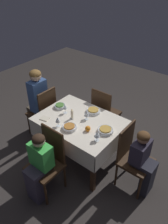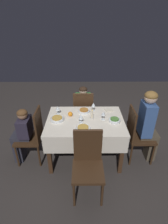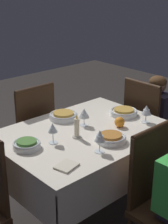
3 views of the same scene
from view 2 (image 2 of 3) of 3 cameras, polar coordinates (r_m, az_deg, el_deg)
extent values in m
plane|color=#332D2B|center=(3.29, 0.35, -13.94)|extent=(8.00, 8.00, 0.00)
cube|color=silver|center=(2.83, 0.39, -2.84)|extent=(1.25, 0.92, 0.04)
cube|color=silver|center=(3.30, 0.28, -0.83)|extent=(1.25, 0.01, 0.26)
cube|color=silver|center=(2.55, 0.52, -11.12)|extent=(1.25, 0.01, 0.26)
cube|color=silver|center=(2.99, 12.40, -5.15)|extent=(0.01, 0.92, 0.26)
cube|color=silver|center=(2.97, -11.70, -5.26)|extent=(0.01, 0.92, 0.26)
cube|color=#3D2616|center=(3.42, 9.63, -4.74)|extent=(0.06, 0.06, 0.73)
cube|color=#3D2616|center=(3.41, -9.10, -4.83)|extent=(0.06, 0.06, 0.73)
cube|color=#3D2616|center=(2.82, 12.13, -13.59)|extent=(0.06, 0.06, 0.73)
cube|color=#3D2616|center=(2.81, -11.24, -13.75)|extent=(0.06, 0.06, 0.73)
cube|color=#382314|center=(3.12, 18.07, -7.81)|extent=(0.42, 0.42, 0.04)
cube|color=#382314|center=(2.92, 15.27, -3.74)|extent=(0.03, 0.38, 0.50)
cylinder|color=#382314|center=(2.80, 15.93, 0.55)|extent=(0.04, 0.37, 0.04)
cylinder|color=#382314|center=(3.20, 21.53, -12.94)|extent=(0.03, 0.03, 0.43)
cylinder|color=#382314|center=(3.45, 19.53, -8.97)|extent=(0.03, 0.03, 0.43)
cylinder|color=#382314|center=(3.08, 15.06, -13.46)|extent=(0.03, 0.03, 0.43)
cylinder|color=#382314|center=(3.35, 13.59, -9.27)|extent=(0.03, 0.03, 0.43)
cube|color=#382314|center=(3.09, -17.53, -8.21)|extent=(0.42, 0.42, 0.04)
cube|color=#382314|center=(2.88, -14.64, -4.08)|extent=(0.03, 0.38, 0.50)
cylinder|color=#382314|center=(2.76, -15.28, 0.25)|extent=(0.04, 0.37, 0.04)
cylinder|color=#382314|center=(3.42, -19.11, -9.36)|extent=(0.03, 0.03, 0.43)
cylinder|color=#382314|center=(3.16, -21.00, -13.43)|extent=(0.03, 0.03, 0.43)
cylinder|color=#382314|center=(3.32, -13.07, -9.62)|extent=(0.03, 0.03, 0.43)
cylinder|color=#382314|center=(3.05, -14.40, -13.88)|extent=(0.03, 0.03, 0.43)
cube|color=#382314|center=(3.66, -0.26, -0.40)|extent=(0.42, 0.42, 0.04)
cube|color=#382314|center=(3.36, -0.26, 1.96)|extent=(0.38, 0.03, 0.50)
cylinder|color=#382314|center=(3.25, -0.27, 5.87)|extent=(0.37, 0.04, 0.04)
cylinder|color=#382314|center=(3.93, 2.39, -2.03)|extent=(0.03, 0.03, 0.43)
cylinder|color=#382314|center=(3.93, -2.91, -2.05)|extent=(0.03, 0.03, 0.43)
cylinder|color=#382314|center=(3.63, 2.65, -5.01)|extent=(0.03, 0.03, 0.43)
cylinder|color=#382314|center=(3.63, -3.13, -5.04)|extent=(0.03, 0.03, 0.43)
cube|color=#382314|center=(2.43, 1.29, -18.78)|extent=(0.42, 0.42, 0.04)
cube|color=#382314|center=(2.38, 1.23, -10.98)|extent=(0.38, 0.03, 0.50)
cylinder|color=#382314|center=(2.23, 1.30, -6.09)|extent=(0.37, 0.04, 0.04)
cylinder|color=#382314|center=(2.50, -3.27, -25.46)|extent=(0.03, 0.03, 0.43)
cylinder|color=#382314|center=(2.51, 5.95, -25.33)|extent=(0.03, 0.03, 0.43)
cylinder|color=#382314|center=(2.73, -2.93, -19.22)|extent=(0.03, 0.03, 0.43)
cylinder|color=#382314|center=(2.74, 5.16, -19.12)|extent=(0.03, 0.03, 0.43)
cube|color=#4C4233|center=(3.32, 20.86, -10.59)|extent=(0.14, 0.22, 0.47)
cube|color=#4C4233|center=(3.13, 20.24, -6.97)|extent=(0.31, 0.24, 0.06)
cube|color=#38568E|center=(2.94, 19.71, -2.15)|extent=(0.18, 0.30, 0.56)
sphere|color=beige|center=(2.78, 20.97, 4.38)|extent=(0.19, 0.19, 0.19)
ellipsoid|color=brown|center=(2.76, 21.09, 5.01)|extent=(0.19, 0.19, 0.13)
cube|color=#282833|center=(3.28, -20.40, -11.03)|extent=(0.14, 0.22, 0.47)
cube|color=#282833|center=(3.09, -19.74, -7.38)|extent=(0.31, 0.24, 0.06)
cube|color=#282333|center=(2.97, -18.77, -4.60)|extent=(0.18, 0.30, 0.30)
sphere|color=#9E7051|center=(2.85, -19.49, -0.79)|extent=(0.16, 0.16, 0.16)
ellipsoid|color=brown|center=(2.84, -19.58, -0.30)|extent=(0.16, 0.16, 0.11)
cube|color=#383342|center=(3.94, -0.26, -1.65)|extent=(0.22, 0.14, 0.47)
cube|color=#383342|center=(3.73, -0.27, 1.15)|extent=(0.24, 0.31, 0.06)
cube|color=green|center=(3.57, -0.27, 3.32)|extent=(0.30, 0.18, 0.34)
sphere|color=beige|center=(3.47, -0.28, 6.95)|extent=(0.16, 0.16, 0.16)
ellipsoid|color=black|center=(3.46, -0.28, 7.38)|extent=(0.16, 0.16, 0.11)
cylinder|color=silver|center=(2.81, 9.93, -2.74)|extent=(0.18, 0.18, 0.04)
torus|color=silver|center=(2.80, 9.97, -2.36)|extent=(0.18, 0.18, 0.01)
cylinder|color=#4C7F38|center=(2.80, 9.98, -2.26)|extent=(0.13, 0.13, 0.02)
cylinder|color=white|center=(2.85, 6.22, -2.42)|extent=(0.06, 0.06, 0.00)
cylinder|color=white|center=(2.82, 6.27, -1.71)|extent=(0.01, 0.01, 0.08)
cone|color=white|center=(2.79, 6.35, -0.44)|extent=(0.06, 0.06, 0.07)
cylinder|color=white|center=(2.79, 6.33, -0.67)|extent=(0.04, 0.04, 0.03)
cylinder|color=silver|center=(2.84, -8.73, -2.35)|extent=(0.22, 0.22, 0.04)
torus|color=silver|center=(2.82, -8.77, -1.97)|extent=(0.22, 0.22, 0.01)
cylinder|color=gold|center=(2.82, -8.77, -1.86)|extent=(0.16, 0.16, 0.02)
cylinder|color=white|center=(3.03, -8.45, -0.48)|extent=(0.07, 0.07, 0.00)
cylinder|color=white|center=(3.01, -8.50, 0.08)|extent=(0.01, 0.01, 0.06)
cone|color=white|center=(2.98, -8.59, 1.22)|extent=(0.08, 0.08, 0.07)
cylinder|color=white|center=(2.99, -8.57, 0.98)|extent=(0.05, 0.05, 0.03)
cylinder|color=silver|center=(3.03, -0.03, 0.26)|extent=(0.21, 0.21, 0.04)
torus|color=silver|center=(3.02, -0.03, 0.62)|extent=(0.20, 0.20, 0.01)
cylinder|color=#B2702D|center=(3.02, -0.03, 0.72)|extent=(0.15, 0.15, 0.02)
cylinder|color=white|center=(3.09, 3.02, 0.49)|extent=(0.07, 0.07, 0.00)
cylinder|color=white|center=(3.07, 3.04, 1.13)|extent=(0.01, 0.01, 0.07)
cone|color=white|center=(3.04, 3.08, 2.39)|extent=(0.07, 0.07, 0.08)
cylinder|color=white|center=(3.05, 3.07, 2.13)|extent=(0.04, 0.04, 0.03)
cylinder|color=silver|center=(2.58, -0.30, -5.54)|extent=(0.23, 0.23, 0.04)
torus|color=silver|center=(2.56, -0.30, -5.14)|extent=(0.22, 0.22, 0.01)
cylinder|color=gold|center=(2.56, -0.31, -5.03)|extent=(0.16, 0.16, 0.02)
cylinder|color=white|center=(2.76, -1.00, -3.34)|extent=(0.06, 0.06, 0.00)
cylinder|color=white|center=(2.74, -1.00, -2.76)|extent=(0.01, 0.01, 0.06)
cone|color=white|center=(2.71, -1.02, -1.55)|extent=(0.08, 0.08, 0.07)
cylinder|color=white|center=(2.71, -1.01, -1.81)|extent=(0.05, 0.05, 0.03)
cylinder|color=beige|center=(2.86, 2.62, -1.97)|extent=(0.07, 0.07, 0.01)
cylinder|color=beige|center=(2.83, 2.65, -0.74)|extent=(0.04, 0.04, 0.13)
ellipsoid|color=#F9C64C|center=(2.79, 2.69, 0.64)|extent=(0.01, 0.01, 0.03)
sphere|color=orange|center=(2.92, -4.51, -0.62)|extent=(0.08, 0.08, 0.08)
cube|color=beige|center=(3.12, 8.14, 0.58)|extent=(0.15, 0.13, 0.01)
camera|label=1|loc=(4.70, -24.95, 32.68)|focal=35.00mm
camera|label=3|loc=(4.42, 22.32, 21.69)|focal=55.00mm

